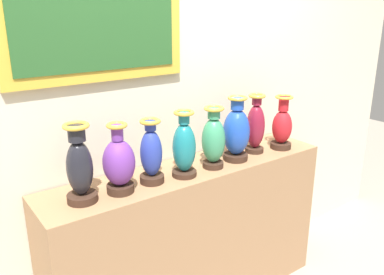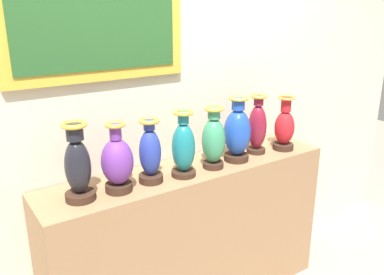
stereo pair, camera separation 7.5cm
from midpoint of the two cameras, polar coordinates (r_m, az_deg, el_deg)
The scene contains 10 objects.
display_shelf at distance 2.69m, azimuth -0.83°, elevation -14.00°, with size 1.88×0.41×0.98m, color #99704C.
back_wall at distance 2.52m, azimuth -4.57°, elevation 9.10°, with size 4.61×0.14×3.04m.
vase_onyx at distance 2.07m, azimuth -16.60°, elevation -4.05°, with size 0.15×0.15×0.41m.
vase_violet at distance 2.13m, azimuth -11.28°, elevation -3.59°, with size 0.17×0.17×0.38m.
vase_cobalt at distance 2.22m, azimuth -6.75°, elevation -2.36°, with size 0.14×0.14×0.37m.
vase_teal at distance 2.29m, azimuth -2.06°, elevation -1.42°, with size 0.14×0.14×0.39m.
vase_jade at distance 2.41m, azimuth 2.16°, elevation -0.32°, with size 0.14×0.14×0.38m.
vase_sapphire at distance 2.54m, azimuth 5.44°, elevation 0.76°, with size 0.17×0.17×0.41m.
vase_burgundy at distance 2.70m, azimuth 8.18°, elevation 1.64°, with size 0.12×0.12×0.40m.
vase_crimson at distance 2.81m, azimuth 11.86°, elevation 1.54°, with size 0.14×0.14×0.37m.
Camera 1 is at (-1.34, -1.84, 1.92)m, focal length 37.75 mm.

